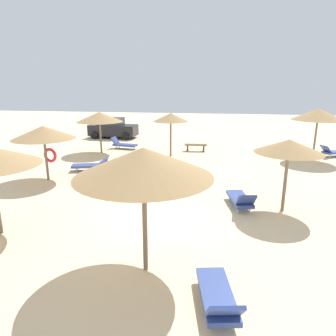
{
  "coord_description": "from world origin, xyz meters",
  "views": [
    {
      "loc": [
        1.84,
        -8.57,
        4.44
      ],
      "look_at": [
        0.0,
        3.0,
        1.2
      ],
      "focal_mm": 32.41,
      "sensor_mm": 36.0,
      "label": 1
    }
  ],
  "objects_px": {
    "parasol_1": "(318,115)",
    "lounger_4": "(218,297)",
    "parasol_3": "(99,117)",
    "parasol_5": "(289,147)",
    "lounger_5": "(241,199)",
    "lounger_6": "(91,165)",
    "lounger_3": "(123,144)",
    "bench_0": "(196,146)",
    "parasol_7": "(171,118)",
    "lounger_1": "(334,152)",
    "parasol_4": "(143,163)",
    "parasol_6": "(43,133)",
    "parked_car": "(113,128)"
  },
  "relations": [
    {
      "from": "parasol_1",
      "to": "lounger_4",
      "type": "xyz_separation_m",
      "value": [
        -5.7,
        -13.82,
        -2.41
      ]
    },
    {
      "from": "parasol_3",
      "to": "parasol_5",
      "type": "bearing_deg",
      "value": -39.12
    },
    {
      "from": "lounger_4",
      "to": "lounger_5",
      "type": "xyz_separation_m",
      "value": [
        0.83,
        5.57,
        -0.0
      ]
    },
    {
      "from": "lounger_6",
      "to": "lounger_5",
      "type": "bearing_deg",
      "value": -27.22
    },
    {
      "from": "lounger_4",
      "to": "lounger_6",
      "type": "bearing_deg",
      "value": 125.25
    },
    {
      "from": "lounger_6",
      "to": "lounger_4",
      "type": "bearing_deg",
      "value": -54.75
    },
    {
      "from": "lounger_3",
      "to": "bench_0",
      "type": "height_order",
      "value": "lounger_3"
    },
    {
      "from": "bench_0",
      "to": "parasol_5",
      "type": "bearing_deg",
      "value": -68.4
    },
    {
      "from": "parasol_7",
      "to": "lounger_4",
      "type": "bearing_deg",
      "value": -77.48
    },
    {
      "from": "parasol_5",
      "to": "lounger_1",
      "type": "xyz_separation_m",
      "value": [
        4.96,
        9.47,
        -2.05
      ]
    },
    {
      "from": "parasol_1",
      "to": "parasol_7",
      "type": "height_order",
      "value": "parasol_1"
    },
    {
      "from": "parasol_4",
      "to": "lounger_4",
      "type": "bearing_deg",
      "value": -33.54
    },
    {
      "from": "lounger_1",
      "to": "bench_0",
      "type": "height_order",
      "value": "lounger_1"
    },
    {
      "from": "lounger_4",
      "to": "bench_0",
      "type": "bearing_deg",
      "value": 95.7
    },
    {
      "from": "parasol_4",
      "to": "parasol_5",
      "type": "distance_m",
      "value": 5.97
    },
    {
      "from": "lounger_4",
      "to": "lounger_5",
      "type": "height_order",
      "value": "lounger_4"
    },
    {
      "from": "lounger_1",
      "to": "lounger_4",
      "type": "bearing_deg",
      "value": -115.95
    },
    {
      "from": "parasol_6",
      "to": "parked_car",
      "type": "relative_size",
      "value": 0.71
    },
    {
      "from": "parasol_3",
      "to": "lounger_6",
      "type": "distance_m",
      "value": 4.83
    },
    {
      "from": "parasol_5",
      "to": "bench_0",
      "type": "xyz_separation_m",
      "value": [
        -3.84,
        9.71,
        -2.03
      ]
    },
    {
      "from": "lounger_1",
      "to": "lounger_5",
      "type": "bearing_deg",
      "value": -124.48
    },
    {
      "from": "parasol_6",
      "to": "parked_car",
      "type": "bearing_deg",
      "value": 94.13
    },
    {
      "from": "lounger_1",
      "to": "lounger_6",
      "type": "distance_m",
      "value": 15.01
    },
    {
      "from": "parasol_5",
      "to": "lounger_6",
      "type": "height_order",
      "value": "parasol_5"
    },
    {
      "from": "parasol_1",
      "to": "lounger_3",
      "type": "relative_size",
      "value": 1.6
    },
    {
      "from": "parked_car",
      "to": "parasol_1",
      "type": "bearing_deg",
      "value": -21.32
    },
    {
      "from": "lounger_3",
      "to": "lounger_4",
      "type": "distance_m",
      "value": 16.63
    },
    {
      "from": "lounger_5",
      "to": "bench_0",
      "type": "relative_size",
      "value": 1.28
    },
    {
      "from": "lounger_4",
      "to": "lounger_6",
      "type": "height_order",
      "value": "lounger_4"
    },
    {
      "from": "parasol_5",
      "to": "lounger_4",
      "type": "distance_m",
      "value": 6.31
    },
    {
      "from": "parasol_1",
      "to": "parasol_4",
      "type": "relative_size",
      "value": 0.96
    },
    {
      "from": "bench_0",
      "to": "parasol_1",
      "type": "bearing_deg",
      "value": -10.84
    },
    {
      "from": "lounger_3",
      "to": "lounger_6",
      "type": "distance_m",
      "value": 5.81
    },
    {
      "from": "parasol_4",
      "to": "lounger_3",
      "type": "relative_size",
      "value": 1.66
    },
    {
      "from": "lounger_3",
      "to": "lounger_4",
      "type": "bearing_deg",
      "value": -66.35
    },
    {
      "from": "lounger_3",
      "to": "bench_0",
      "type": "distance_m",
      "value": 5.15
    },
    {
      "from": "parasol_5",
      "to": "lounger_5",
      "type": "distance_m",
      "value": 2.54
    },
    {
      "from": "parasol_3",
      "to": "parasol_5",
      "type": "relative_size",
      "value": 1.14
    },
    {
      "from": "parasol_1",
      "to": "lounger_3",
      "type": "height_order",
      "value": "parasol_1"
    },
    {
      "from": "parasol_3",
      "to": "lounger_6",
      "type": "xyz_separation_m",
      "value": [
        1.05,
        -4.24,
        -2.08
      ]
    },
    {
      "from": "lounger_6",
      "to": "bench_0",
      "type": "height_order",
      "value": "lounger_6"
    },
    {
      "from": "parasol_7",
      "to": "lounger_6",
      "type": "bearing_deg",
      "value": -132.31
    },
    {
      "from": "parasol_7",
      "to": "bench_0",
      "type": "bearing_deg",
      "value": 49.89
    },
    {
      "from": "parasol_1",
      "to": "lounger_1",
      "type": "height_order",
      "value": "parasol_1"
    },
    {
      "from": "parasol_3",
      "to": "lounger_5",
      "type": "distance_m",
      "value": 11.95
    },
    {
      "from": "parasol_4",
      "to": "parasol_6",
      "type": "relative_size",
      "value": 1.11
    },
    {
      "from": "parasol_3",
      "to": "parasol_7",
      "type": "height_order",
      "value": "parasol_7"
    },
    {
      "from": "lounger_5",
      "to": "bench_0",
      "type": "height_order",
      "value": "lounger_5"
    },
    {
      "from": "parasol_4",
      "to": "lounger_4",
      "type": "xyz_separation_m",
      "value": [
        1.76,
        -1.17,
        -2.42
      ]
    },
    {
      "from": "parasol_4",
      "to": "bench_0",
      "type": "xyz_separation_m",
      "value": [
        0.24,
        14.04,
        -2.4
      ]
    }
  ]
}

